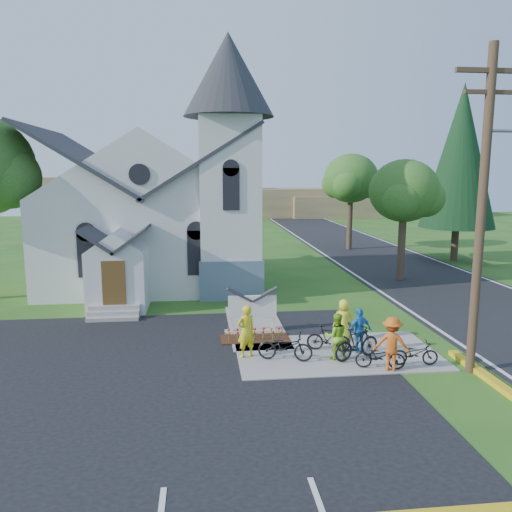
{
  "coord_description": "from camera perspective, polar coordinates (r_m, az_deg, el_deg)",
  "views": [
    {
      "loc": [
        -3.16,
        -15.77,
        6.29
      ],
      "look_at": [
        -0.86,
        5.0,
        2.78
      ],
      "focal_mm": 35.0,
      "sensor_mm": 36.0,
      "label": 1
    }
  ],
  "objects": [
    {
      "name": "distant_hills",
      "position": [
        72.51,
        -1.17,
        6.27
      ],
      "size": [
        61.0,
        10.0,
        5.6
      ],
      "color": "olive",
      "rests_on": "ground"
    },
    {
      "name": "parking_lot",
      "position": [
        15.61,
        -20.7,
        -14.83
      ],
      "size": [
        20.0,
        16.0,
        0.02
      ],
      "primitive_type": "cube",
      "color": "black",
      "rests_on": "ground"
    },
    {
      "name": "sidewalk",
      "position": [
        18.04,
        9.22,
        -10.91
      ],
      "size": [
        7.0,
        4.0,
        0.05
      ],
      "primitive_type": "cube",
      "color": "gray",
      "rests_on": "ground"
    },
    {
      "name": "utility_pole",
      "position": [
        16.64,
        24.62,
        5.63
      ],
      "size": [
        3.45,
        0.28,
        10.0
      ],
      "color": "#412D20",
      "rests_on": "ground"
    },
    {
      "name": "cyclist_2",
      "position": [
        17.99,
        11.74,
        -8.29
      ],
      "size": [
        1.01,
        0.67,
        1.59
      ],
      "primitive_type": "imported",
      "rotation": [
        0.0,
        0.0,
        3.48
      ],
      "color": "#287ECA",
      "rests_on": "sidewalk"
    },
    {
      "name": "bike_1",
      "position": [
        18.01,
        8.28,
        -9.28
      ],
      "size": [
        1.59,
        0.89,
        0.92
      ],
      "primitive_type": "imported",
      "rotation": [
        0.0,
        0.0,
        1.25
      ],
      "color": "black",
      "rests_on": "sidewalk"
    },
    {
      "name": "flower_bed",
      "position": [
        19.22,
        -0.13,
        -9.45
      ],
      "size": [
        2.6,
        1.1,
        0.07
      ],
      "primitive_type": "cube",
      "color": "#351B0E",
      "rests_on": "ground"
    },
    {
      "name": "conifer",
      "position": [
        38.35,
        22.33,
        10.47
      ],
      "size": [
        5.2,
        5.2,
        12.4
      ],
      "color": "#3C2A21",
      "rests_on": "ground"
    },
    {
      "name": "church_sign",
      "position": [
        19.78,
        -0.41,
        -5.89
      ],
      "size": [
        2.2,
        0.4,
        1.7
      ],
      "color": "gray",
      "rests_on": "ground"
    },
    {
      "name": "cyclist_4",
      "position": [
        19.05,
        9.98,
        -7.23
      ],
      "size": [
        0.81,
        0.56,
        1.58
      ],
      "primitive_type": "imported",
      "rotation": [
        0.0,
        0.0,
        3.07
      ],
      "color": "yellow",
      "rests_on": "sidewalk"
    },
    {
      "name": "cyclist_0",
      "position": [
        17.16,
        -1.15,
        -8.57
      ],
      "size": [
        0.78,
        0.65,
        1.81
      ],
      "primitive_type": "imported",
      "rotation": [
        0.0,
        0.0,
        3.53
      ],
      "color": "yellow",
      "rests_on": "sidewalk"
    },
    {
      "name": "bike_3",
      "position": [
        17.38,
        11.46,
        -9.74
      ],
      "size": [
        1.91,
        1.22,
        1.11
      ],
      "primitive_type": "imported",
      "rotation": [
        0.0,
        0.0,
        1.98
      ],
      "color": "black",
      "rests_on": "sidewalk"
    },
    {
      "name": "church",
      "position": [
        28.36,
        -11.1,
        7.25
      ],
      "size": [
        12.35,
        12.0,
        13.0
      ],
      "color": "silver",
      "rests_on": "ground"
    },
    {
      "name": "tree_road_mid",
      "position": [
        41.59,
        10.8,
        8.67
      ],
      "size": [
        4.4,
        4.4,
        7.8
      ],
      "color": "#3C2A21",
      "rests_on": "ground"
    },
    {
      "name": "cyclist_3",
      "position": [
        16.62,
        15.26,
        -9.63
      ],
      "size": [
        1.29,
        1.02,
        1.75
      ],
      "primitive_type": "imported",
      "rotation": [
        0.0,
        0.0,
        2.76
      ],
      "color": "#D15517",
      "rests_on": "sidewalk"
    },
    {
      "name": "bike_4",
      "position": [
        17.4,
        17.7,
        -10.54
      ],
      "size": [
        1.57,
        0.69,
        0.8
      ],
      "primitive_type": "imported",
      "rotation": [
        0.0,
        0.0,
        1.46
      ],
      "color": "black",
      "rests_on": "sidewalk"
    },
    {
      "name": "bike_2",
      "position": [
        16.81,
        14.01,
        -11.03
      ],
      "size": [
        1.66,
        0.91,
        0.83
      ],
      "primitive_type": "imported",
      "rotation": [
        0.0,
        0.0,
        1.33
      ],
      "color": "black",
      "rests_on": "sidewalk"
    },
    {
      "name": "ground",
      "position": [
        17.26,
        4.76,
        -11.86
      ],
      "size": [
        120.0,
        120.0,
        0.0
      ],
      "primitive_type": "plane",
      "color": "#265518",
      "rests_on": "ground"
    },
    {
      "name": "road",
      "position": [
        34.05,
        16.54,
        -1.49
      ],
      "size": [
        8.0,
        90.0,
        0.02
      ],
      "primitive_type": "cube",
      "color": "black",
      "rests_on": "ground"
    },
    {
      "name": "bike_0",
      "position": [
        16.99,
        3.35,
        -10.27
      ],
      "size": [
        1.95,
        1.14,
        0.97
      ],
      "primitive_type": "imported",
      "rotation": [
        0.0,
        0.0,
        1.29
      ],
      "color": "black",
      "rests_on": "sidewalk"
    },
    {
      "name": "tree_road_near",
      "position": [
        30.13,
        16.57,
        7.09
      ],
      "size": [
        4.0,
        4.0,
        7.05
      ],
      "color": "#3C2A21",
      "rests_on": "ground"
    },
    {
      "name": "cyclist_1",
      "position": [
        17.22,
        9.15,
        -9.03
      ],
      "size": [
        0.8,
        0.64,
        1.58
      ],
      "primitive_type": "imported",
      "rotation": [
        0.0,
        0.0,
        3.09
      ],
      "color": "#7EBD23",
      "rests_on": "sidewalk"
    }
  ]
}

